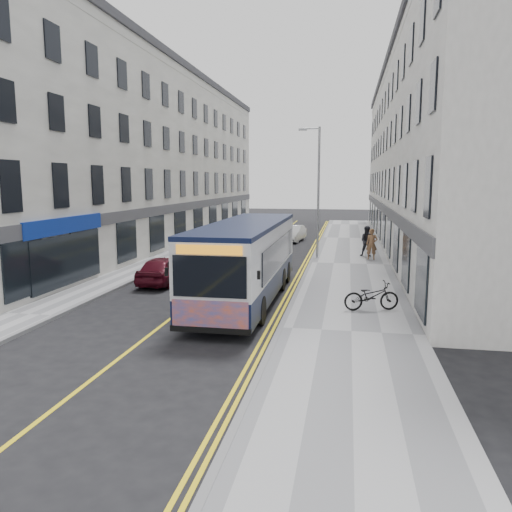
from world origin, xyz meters
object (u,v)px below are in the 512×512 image
at_px(city_bus, 247,258).
at_px(car_maroon, 163,270).
at_px(pedestrian_far, 368,241).
at_px(streetlamp, 317,188).
at_px(pedestrian_near, 372,244).
at_px(bicycle, 371,296).
at_px(car_white, 293,234).

relative_size(city_bus, car_maroon, 2.81).
xyz_separation_m(pedestrian_far, car_maroon, (-9.73, -9.70, -0.41)).
height_order(streetlamp, city_bus, streetlamp).
xyz_separation_m(streetlamp, car_maroon, (-6.60, -8.76, -3.72)).
bearing_deg(pedestrian_near, car_maroon, -135.94).
height_order(city_bus, bicycle, city_bus).
distance_m(pedestrian_near, car_maroon, 13.10).
bearing_deg(car_white, city_bus, -82.04).
distance_m(city_bus, car_maroon, 5.36).
relative_size(streetlamp, car_white, 2.06).
distance_m(pedestrian_near, car_white, 10.68).
bearing_deg(bicycle, streetlamp, -2.93).
height_order(bicycle, pedestrian_near, pedestrian_near).
bearing_deg(car_white, pedestrian_far, -47.93).
relative_size(pedestrian_far, car_white, 0.49).
height_order(pedestrian_near, car_white, pedestrian_near).
relative_size(streetlamp, pedestrian_far, 4.21).
distance_m(streetlamp, bicycle, 13.33).
height_order(pedestrian_near, car_maroon, pedestrian_near).
height_order(bicycle, pedestrian_far, pedestrian_far).
distance_m(city_bus, bicycle, 5.09).
xyz_separation_m(streetlamp, pedestrian_near, (3.34, -0.23, -3.34)).
bearing_deg(bicycle, pedestrian_far, -16.98).
height_order(streetlamp, pedestrian_far, streetlamp).
bearing_deg(car_maroon, car_white, -103.66).
bearing_deg(car_white, car_maroon, -96.46).
xyz_separation_m(streetlamp, car_white, (-2.37, 8.80, -3.74)).
relative_size(pedestrian_near, pedestrian_far, 0.97).
distance_m(pedestrian_far, car_white, 9.60).
bearing_deg(bicycle, pedestrian_near, -18.07).
distance_m(bicycle, pedestrian_far, 13.43).
height_order(car_white, car_maroon, car_maroon).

